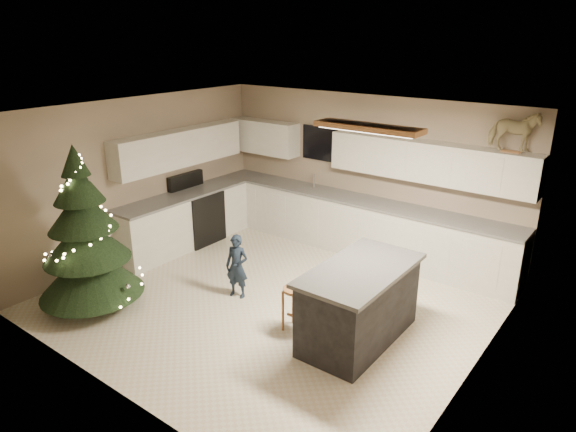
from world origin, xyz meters
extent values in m
plane|color=beige|center=(0.00, 0.00, 0.00)|extent=(5.50, 5.50, 0.00)
cube|color=tan|center=(0.00, 2.50, 1.30)|extent=(5.50, 0.02, 2.60)
cube|color=tan|center=(0.00, -2.50, 1.30)|extent=(5.50, 0.02, 2.60)
cube|color=tan|center=(-2.75, 0.00, 1.30)|extent=(0.02, 5.00, 2.60)
cube|color=tan|center=(2.75, 0.00, 1.30)|extent=(0.02, 5.00, 2.60)
cube|color=silver|center=(0.00, 0.00, 2.60)|extent=(5.50, 5.00, 0.02)
cube|color=brown|center=(1.30, 0.10, 2.55)|extent=(1.25, 0.32, 0.06)
cube|color=white|center=(1.30, 0.10, 2.52)|extent=(1.15, 0.24, 0.02)
cube|color=silver|center=(0.00, 2.20, 0.45)|extent=(5.48, 0.60, 0.90)
cube|color=silver|center=(-2.45, 0.60, 0.45)|extent=(0.60, 2.60, 0.90)
cube|color=slate|center=(0.00, 2.19, 0.92)|extent=(5.48, 0.62, 0.04)
cube|color=slate|center=(-2.44, 0.60, 0.92)|extent=(0.62, 2.60, 0.04)
cube|color=silver|center=(-2.05, 2.33, 1.70)|extent=(1.40, 0.35, 0.60)
cube|color=silver|center=(1.15, 2.33, 1.70)|extent=(3.20, 0.35, 0.60)
cube|color=silver|center=(-2.58, 0.72, 1.70)|extent=(0.35, 2.60, 0.60)
cube|color=black|center=(-0.90, 2.47, 1.70)|extent=(0.70, 0.04, 0.60)
cube|color=#99999E|center=(-0.90, 2.20, 0.90)|extent=(0.55, 0.40, 0.06)
cylinder|color=#99999E|center=(-0.90, 2.30, 1.06)|extent=(0.03, 0.03, 0.24)
cube|color=black|center=(-2.43, 0.90, 0.45)|extent=(0.64, 0.75, 0.90)
cube|color=black|center=(-2.68, 0.90, 1.05)|extent=(0.10, 0.75, 0.30)
cube|color=black|center=(1.42, -0.12, 0.45)|extent=(0.80, 1.60, 0.90)
cube|color=black|center=(1.42, -0.12, 0.93)|extent=(0.90, 1.70, 0.05)
cylinder|color=brown|center=(0.69, -0.42, 0.56)|extent=(0.30, 0.30, 0.04)
cylinder|color=brown|center=(0.58, -0.53, 0.27)|extent=(0.03, 0.03, 0.55)
cylinder|color=brown|center=(0.80, -0.53, 0.27)|extent=(0.03, 0.03, 0.55)
cylinder|color=brown|center=(0.58, -0.31, 0.27)|extent=(0.03, 0.03, 0.55)
cylinder|color=brown|center=(0.80, -0.31, 0.27)|extent=(0.03, 0.03, 0.55)
cube|color=brown|center=(0.69, -0.42, 0.18)|extent=(0.23, 0.03, 0.03)
cylinder|color=#3F2816|center=(-1.85, -1.60, 0.15)|extent=(0.12, 0.12, 0.30)
cone|color=black|center=(-1.85, -1.60, 0.55)|extent=(1.36, 1.36, 0.70)
cone|color=black|center=(-1.85, -1.60, 1.00)|extent=(1.12, 1.12, 0.60)
cone|color=black|center=(-1.85, -1.60, 1.40)|extent=(0.88, 0.88, 0.55)
cone|color=black|center=(-1.85, -1.60, 1.75)|extent=(0.64, 0.64, 0.50)
cone|color=black|center=(-1.85, -1.60, 2.05)|extent=(0.36, 0.36, 0.40)
sphere|color=#FFD88C|center=(-1.14, -1.60, 0.25)|extent=(0.04, 0.04, 0.04)
sphere|color=#FFD88C|center=(-1.19, -1.37, 0.30)|extent=(0.04, 0.04, 0.04)
sphere|color=#FFD88C|center=(-1.32, -1.18, 0.34)|extent=(0.04, 0.04, 0.04)
sphere|color=#FFD88C|center=(-1.49, -1.04, 0.39)|extent=(0.04, 0.04, 0.04)
sphere|color=#FFD88C|center=(-1.70, -0.97, 0.43)|extent=(0.04, 0.04, 0.04)
sphere|color=#FFD88C|center=(-1.91, -0.97, 0.48)|extent=(0.04, 0.04, 0.04)
sphere|color=#FFD88C|center=(-2.11, -1.04, 0.52)|extent=(0.04, 0.04, 0.04)
sphere|color=#FFD88C|center=(-2.26, -1.17, 0.57)|extent=(0.04, 0.04, 0.04)
sphere|color=#FFD88C|center=(-2.37, -1.33, 0.61)|extent=(0.04, 0.04, 0.04)
sphere|color=#FFD88C|center=(-2.41, -1.52, 0.66)|extent=(0.04, 0.04, 0.04)
sphere|color=#FFD88C|center=(-2.39, -1.71, 0.70)|extent=(0.04, 0.04, 0.04)
sphere|color=#FFD88C|center=(-2.31, -1.87, 0.75)|extent=(0.04, 0.04, 0.04)
sphere|color=#FFD88C|center=(-2.19, -1.99, 0.79)|extent=(0.04, 0.04, 0.04)
sphere|color=#FFD88C|center=(-2.04, -2.07, 0.84)|extent=(0.04, 0.04, 0.04)
sphere|color=#FFD88C|center=(-1.87, -2.09, 0.88)|extent=(0.04, 0.04, 0.04)
sphere|color=#FFD88C|center=(-1.72, -2.05, 0.93)|extent=(0.04, 0.04, 0.04)
sphere|color=#FFD88C|center=(-1.58, -1.97, 0.97)|extent=(0.04, 0.04, 0.04)
sphere|color=#FFD88C|center=(-1.49, -1.86, 1.02)|extent=(0.04, 0.04, 0.04)
sphere|color=#FFD88C|center=(-1.44, -1.72, 1.06)|extent=(0.04, 0.04, 0.04)
sphere|color=#FFD88C|center=(-1.44, -1.58, 1.11)|extent=(0.04, 0.04, 0.04)
sphere|color=#FFD88C|center=(-1.48, -1.45, 1.15)|extent=(0.04, 0.04, 0.04)
sphere|color=#FFD88C|center=(-1.56, -1.35, 1.20)|extent=(0.04, 0.04, 0.04)
sphere|color=#FFD88C|center=(-1.67, -1.28, 1.24)|extent=(0.04, 0.04, 0.04)
sphere|color=#FFD88C|center=(-1.79, -1.26, 1.29)|extent=(0.04, 0.04, 0.04)
sphere|color=#FFD88C|center=(-1.90, -1.27, 1.33)|extent=(0.04, 0.04, 0.04)
sphere|color=#FFD88C|center=(-2.00, -1.32, 1.38)|extent=(0.04, 0.04, 0.04)
sphere|color=#FFD88C|center=(-2.07, -1.39, 1.43)|extent=(0.04, 0.04, 0.04)
sphere|color=#FFD88C|center=(-2.11, -1.48, 1.47)|extent=(0.04, 0.04, 0.04)
sphere|color=#FFD88C|center=(-2.12, -1.58, 1.52)|extent=(0.04, 0.04, 0.04)
sphere|color=#FFD88C|center=(-2.10, -1.66, 1.56)|extent=(0.04, 0.04, 0.04)
sphere|color=#FFD88C|center=(-2.05, -1.73, 1.61)|extent=(0.04, 0.04, 0.04)
sphere|color=#FFD88C|center=(-1.99, -1.78, 1.65)|extent=(0.04, 0.04, 0.04)
sphere|color=#FFD88C|center=(-1.92, -1.80, 1.70)|extent=(0.04, 0.04, 0.04)
sphere|color=#FFD88C|center=(-1.85, -1.79, 1.74)|extent=(0.04, 0.04, 0.04)
sphere|color=#FFD88C|center=(-1.79, -1.77, 1.79)|extent=(0.04, 0.04, 0.04)
sphere|color=#FFD88C|center=(-1.75, -1.73, 1.83)|extent=(0.04, 0.04, 0.04)
sphere|color=#FFD88C|center=(-1.73, -1.68, 1.88)|extent=(0.04, 0.04, 0.04)
sphere|color=#FFD88C|center=(-1.72, -1.63, 1.92)|extent=(0.04, 0.04, 0.04)
sphere|color=#FFD88C|center=(-1.74, -1.59, 1.97)|extent=(0.04, 0.04, 0.04)
sphere|color=#FFD88C|center=(-1.76, -1.56, 2.01)|extent=(0.04, 0.04, 0.04)
sphere|color=#FFD88C|center=(-1.79, -1.54, 2.06)|extent=(0.04, 0.04, 0.04)
sphere|color=#FFD88C|center=(-1.82, -1.54, 2.10)|extent=(0.04, 0.04, 0.04)
sphere|color=silver|center=(-1.25, -1.60, 0.41)|extent=(0.07, 0.07, 0.07)
sphere|color=silver|center=(-2.16, -1.18, 0.64)|extent=(0.07, 0.07, 0.07)
sphere|color=silver|center=(-1.99, -2.02, 0.86)|extent=(0.07, 0.07, 0.07)
sphere|color=silver|center=(-1.51, -1.49, 1.09)|extent=(0.07, 0.07, 0.07)
sphere|color=silver|center=(-2.08, -1.44, 1.31)|extent=(0.07, 0.07, 0.07)
sphere|color=silver|center=(-1.85, -1.80, 1.54)|extent=(0.07, 0.07, 0.07)
sphere|color=silver|center=(-1.75, -1.53, 1.76)|extent=(0.07, 0.07, 0.07)
sphere|color=silver|center=(-1.89, -1.59, 1.99)|extent=(0.07, 0.07, 0.07)
imported|color=black|center=(-0.47, -0.21, 0.46)|extent=(0.38, 0.30, 0.92)
cube|color=brown|center=(2.30, 2.29, 2.01)|extent=(0.25, 0.02, 0.02)
cube|color=brown|center=(2.30, 2.36, 2.01)|extent=(0.25, 0.02, 0.02)
imported|color=#C5B97F|center=(2.30, 2.33, 2.29)|extent=(0.69, 0.43, 0.54)
camera|label=1|loc=(4.01, -4.95, 3.55)|focal=32.00mm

